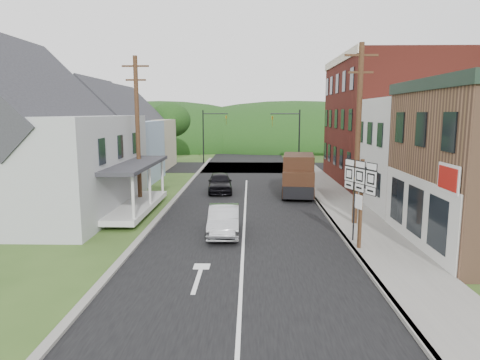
# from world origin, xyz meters

# --- Properties ---
(ground) EXTENTS (120.00, 120.00, 0.00)m
(ground) POSITION_xyz_m (0.00, 0.00, 0.00)
(ground) COLOR #2D4719
(ground) RESTS_ON ground
(road) EXTENTS (9.00, 90.00, 0.02)m
(road) POSITION_xyz_m (0.00, 10.00, 0.00)
(road) COLOR black
(road) RESTS_ON ground
(cross_road) EXTENTS (60.00, 9.00, 0.02)m
(cross_road) POSITION_xyz_m (0.00, 27.00, 0.00)
(cross_road) COLOR black
(cross_road) RESTS_ON ground
(sidewalk_right) EXTENTS (2.80, 55.00, 0.15)m
(sidewalk_right) POSITION_xyz_m (5.90, 8.00, 0.07)
(sidewalk_right) COLOR slate
(sidewalk_right) RESTS_ON ground
(curb_right) EXTENTS (0.20, 55.00, 0.15)m
(curb_right) POSITION_xyz_m (4.55, 8.00, 0.07)
(curb_right) COLOR slate
(curb_right) RESTS_ON ground
(curb_left) EXTENTS (0.30, 55.00, 0.12)m
(curb_left) POSITION_xyz_m (-4.65, 8.00, 0.06)
(curb_left) COLOR slate
(curb_left) RESTS_ON ground
(storefront_white) EXTENTS (8.00, 7.00, 6.50)m
(storefront_white) POSITION_xyz_m (11.30, 7.50, 3.25)
(storefront_white) COLOR silver
(storefront_white) RESTS_ON ground
(storefront_red) EXTENTS (8.00, 12.00, 10.00)m
(storefront_red) POSITION_xyz_m (11.30, 17.00, 5.00)
(storefront_red) COLOR #5E1E16
(storefront_red) RESTS_ON ground
(house_gray) EXTENTS (10.20, 12.24, 8.35)m
(house_gray) POSITION_xyz_m (-12.00, 6.00, 4.23)
(house_gray) COLOR #AFB1B4
(house_gray) RESTS_ON ground
(house_blue) EXTENTS (7.14, 8.16, 7.28)m
(house_blue) POSITION_xyz_m (-11.00, 17.00, 3.69)
(house_blue) COLOR #92A5C8
(house_blue) RESTS_ON ground
(house_cream) EXTENTS (7.14, 8.16, 7.28)m
(house_cream) POSITION_xyz_m (-11.50, 26.00, 3.69)
(house_cream) COLOR #B4A58B
(house_cream) RESTS_ON ground
(utility_pole_right) EXTENTS (1.60, 0.26, 9.00)m
(utility_pole_right) POSITION_xyz_m (5.60, 3.50, 4.66)
(utility_pole_right) COLOR #472D19
(utility_pole_right) RESTS_ON ground
(utility_pole_left) EXTENTS (1.60, 0.26, 9.00)m
(utility_pole_left) POSITION_xyz_m (-6.50, 8.00, 4.66)
(utility_pole_left) COLOR #472D19
(utility_pole_left) RESTS_ON ground
(traffic_signal_right) EXTENTS (2.87, 0.20, 6.00)m
(traffic_signal_right) POSITION_xyz_m (4.30, 23.50, 3.76)
(traffic_signal_right) COLOR black
(traffic_signal_right) RESTS_ON ground
(traffic_signal_left) EXTENTS (2.87, 0.20, 6.00)m
(traffic_signal_left) POSITION_xyz_m (-4.30, 30.50, 3.76)
(traffic_signal_left) COLOR black
(traffic_signal_left) RESTS_ON ground
(tree_left_b) EXTENTS (4.80, 4.80, 6.94)m
(tree_left_b) POSITION_xyz_m (-17.00, 12.00, 4.88)
(tree_left_b) COLOR #382616
(tree_left_b) RESTS_ON ground
(tree_left_c) EXTENTS (5.80, 5.80, 8.41)m
(tree_left_c) POSITION_xyz_m (-19.00, 20.00, 5.94)
(tree_left_c) COLOR #382616
(tree_left_c) RESTS_ON ground
(tree_left_d) EXTENTS (4.80, 4.80, 6.94)m
(tree_left_d) POSITION_xyz_m (-9.00, 32.00, 4.88)
(tree_left_d) COLOR #382616
(tree_left_d) RESTS_ON ground
(forested_ridge) EXTENTS (90.00, 30.00, 16.00)m
(forested_ridge) POSITION_xyz_m (0.00, 55.00, 0.00)
(forested_ridge) COLOR black
(forested_ridge) RESTS_ON ground
(silver_sedan) EXTENTS (1.53, 4.08, 1.33)m
(silver_sedan) POSITION_xyz_m (-0.94, 1.78, 0.67)
(silver_sedan) COLOR #B5B6BA
(silver_sedan) RESTS_ON ground
(dark_sedan) EXTENTS (1.98, 4.26, 1.41)m
(dark_sedan) POSITION_xyz_m (-1.88, 12.57, 0.71)
(dark_sedan) COLOR black
(dark_sedan) RESTS_ON ground
(delivery_van) EXTENTS (2.57, 5.24, 2.82)m
(delivery_van) POSITION_xyz_m (3.62, 11.41, 1.43)
(delivery_van) COLOR black
(delivery_van) RESTS_ON ground
(route_sign_cluster) EXTENTS (0.81, 2.00, 3.68)m
(route_sign_cluster) POSITION_xyz_m (4.75, -0.62, 2.54)
(route_sign_cluster) COLOR #472D19
(route_sign_cluster) RESTS_ON sidewalk_right
(warning_sign) EXTENTS (0.13, 0.80, 2.89)m
(warning_sign) POSITION_xyz_m (4.77, 0.45, 1.99)
(warning_sign) COLOR black
(warning_sign) RESTS_ON sidewalk_right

